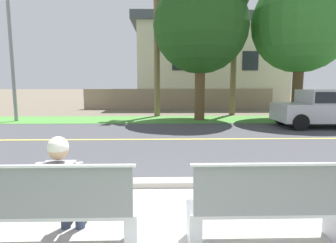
{
  "coord_description": "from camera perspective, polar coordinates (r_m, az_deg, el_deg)",
  "views": [
    {
      "loc": [
        -0.02,
        -2.49,
        1.83
      ],
      "look_at": [
        0.13,
        3.52,
        1.0
      ],
      "focal_mm": 30.3,
      "sensor_mm": 36.0,
      "label": 1
    }
  ],
  "objects": [
    {
      "name": "seated_person_grey",
      "position": [
        3.49,
        -20.33,
        -11.91
      ],
      "size": [
        0.52,
        0.68,
        1.25
      ],
      "color": "#333D56",
      "rests_on": "ground_plane"
    },
    {
      "name": "car_silver_near",
      "position": [
        13.36,
        29.78,
        2.63
      ],
      "size": [
        4.3,
        1.86,
        1.54
      ],
      "color": "#B2B5BC",
      "rests_on": "ground_plane"
    },
    {
      "name": "shade_tree_left",
      "position": [
        15.43,
        25.98,
        18.63
      ],
      "size": [
        4.59,
        4.59,
        7.57
      ],
      "color": "brown",
      "rests_on": "ground_plane"
    },
    {
      "name": "far_verge_grass",
      "position": [
        14.06,
        -1.38,
        0.4
      ],
      "size": [
        48.0,
        2.8,
        0.02
      ],
      "primitive_type": "cube",
      "color": "#478438",
      "rests_on": "ground_plane"
    },
    {
      "name": "street_asphalt",
      "position": [
        9.17,
        -1.32,
        -3.63
      ],
      "size": [
        52.0,
        8.0,
        0.01
      ],
      "primitive_type": "cube",
      "color": "#424247",
      "rests_on": "ground_plane"
    },
    {
      "name": "streetlamp",
      "position": [
        15.54,
        -28.88,
        15.72
      ],
      "size": [
        0.24,
        2.1,
        7.4
      ],
      "color": "gray",
      "rests_on": "ground_plane"
    },
    {
      "name": "palm_tree_tall",
      "position": [
        15.97,
        -2.31,
        23.11
      ],
      "size": [
        2.09,
        1.98,
        7.5
      ],
      "color": "brown",
      "rests_on": "ground_plane"
    },
    {
      "name": "curb_edge",
      "position": [
        5.15,
        -1.17,
        -12.28
      ],
      "size": [
        44.0,
        0.3,
        0.11
      ],
      "primitive_type": "cube",
      "color": "#ADA89E",
      "rests_on": "ground_plane"
    },
    {
      "name": "bench_right",
      "position": [
        3.46,
        19.83,
        -16.03
      ],
      "size": [
        1.81,
        0.48,
        1.01
      ],
      "color": "silver",
      "rests_on": "ground_plane"
    },
    {
      "name": "house_across_street",
      "position": [
        23.2,
        7.98,
        11.52
      ],
      "size": [
        11.56,
        6.91,
        6.61
      ],
      "color": "beige",
      "rests_on": "ground_plane"
    },
    {
      "name": "ground_plane",
      "position": [
        10.64,
        -1.34,
        -2.05
      ],
      "size": [
        140.0,
        140.0,
        0.0
      ],
      "primitive_type": "plane",
      "color": "#665B4C"
    },
    {
      "name": "road_centre_line",
      "position": [
        9.17,
        -1.32,
        -3.6
      ],
      "size": [
        48.0,
        0.14,
        0.01
      ],
      "primitive_type": "cube",
      "color": "#E0CC4C",
      "rests_on": "ground_plane"
    },
    {
      "name": "bench_left",
      "position": [
        3.44,
        -21.92,
        -16.25
      ],
      "size": [
        1.81,
        0.48,
        1.01
      ],
      "color": "silver",
      "rests_on": "ground_plane"
    },
    {
      "name": "garden_wall",
      "position": [
        19.71,
        2.16,
        4.55
      ],
      "size": [
        13.0,
        0.36,
        1.4
      ],
      "primitive_type": "cube",
      "color": "gray",
      "rests_on": "ground_plane"
    },
    {
      "name": "shade_tree_far_left",
      "position": [
        14.15,
        7.28,
        19.95
      ],
      "size": [
        4.49,
        4.49,
        7.4
      ],
      "color": "brown",
      "rests_on": "ground_plane"
    }
  ]
}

